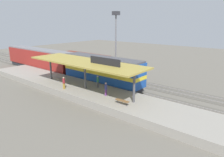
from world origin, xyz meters
TOP-DOWN VIEW (x-y plane):
  - ground_plane at (2.00, 0.00)m, footprint 120.00×120.00m
  - track_near at (0.00, 0.00)m, footprint 3.20×110.00m
  - track_far at (4.60, 0.00)m, footprint 3.20×110.00m
  - platform at (-4.60, 0.00)m, footprint 6.00×44.00m
  - station_canopy at (-4.60, -0.09)m, footprint 5.20×18.00m
  - platform_bench at (-6.00, -7.40)m, footprint 0.44×1.70m
  - locomotive at (0.00, 1.08)m, footprint 2.93×14.43m
  - passenger_carriage_single at (0.00, 19.08)m, footprint 2.90×20.00m
  - freight_car at (4.60, 9.96)m, footprint 2.80×12.00m
  - light_mast at (7.80, 4.48)m, footprint 1.10×1.10m
  - person_waiting at (-4.98, -4.09)m, footprint 0.34×0.34m
  - person_walking at (-3.27, -1.09)m, footprint 0.34×0.34m
  - person_boarding at (-6.69, 2.04)m, footprint 0.34×0.34m

SIDE VIEW (x-z plane):
  - ground_plane at x=2.00m, z-range 0.00..0.00m
  - track_near at x=0.00m, z-range -0.05..0.11m
  - track_far at x=4.60m, z-range -0.05..0.11m
  - platform at x=-4.60m, z-range 0.00..0.90m
  - platform_bench at x=-6.00m, z-range 1.09..1.59m
  - person_waiting at x=-4.98m, z-range 1.00..2.71m
  - person_walking at x=-3.27m, z-range 1.00..2.71m
  - person_boarding at x=-6.69m, z-range 1.00..2.71m
  - freight_car at x=4.60m, z-range 0.20..3.74m
  - passenger_carriage_single at x=0.00m, z-range 0.19..4.43m
  - locomotive at x=0.00m, z-range 0.19..4.63m
  - station_canopy at x=-4.60m, z-range 2.18..6.88m
  - light_mast at x=7.80m, z-range 2.55..14.25m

